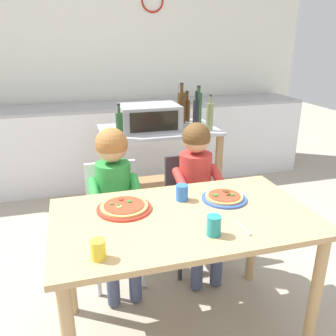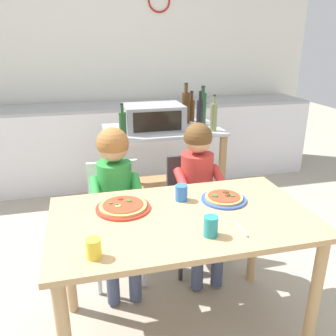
% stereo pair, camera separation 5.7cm
% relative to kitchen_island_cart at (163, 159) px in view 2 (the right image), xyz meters
% --- Properties ---
extents(ground_plane, '(11.11, 11.11, 0.00)m').
position_rel_kitchen_island_cart_xyz_m(ground_plane, '(-0.23, -0.28, -0.58)').
color(ground_plane, '#A89E8C').
extents(back_wall_tiled, '(4.91, 0.14, 2.70)m').
position_rel_kitchen_island_cart_xyz_m(back_wall_tiled, '(-0.23, 1.44, 0.77)').
color(back_wall_tiled, white).
rests_on(back_wall_tiled, ground).
extents(kitchen_counter, '(4.42, 0.60, 1.10)m').
position_rel_kitchen_island_cart_xyz_m(kitchen_counter, '(-0.23, 1.03, -0.12)').
color(kitchen_counter, silver).
rests_on(kitchen_counter, ground).
extents(kitchen_island_cart, '(1.01, 0.61, 0.86)m').
position_rel_kitchen_island_cart_xyz_m(kitchen_island_cart, '(0.00, 0.00, 0.00)').
color(kitchen_island_cart, '#B7BABF').
rests_on(kitchen_island_cart, ground).
extents(toaster_oven, '(0.50, 0.36, 0.21)m').
position_rel_kitchen_island_cart_xyz_m(toaster_oven, '(-0.08, -0.02, 0.39)').
color(toaster_oven, '#999BA0').
rests_on(toaster_oven, kitchen_island_cart).
extents(bottle_tall_green_wine, '(0.06, 0.06, 0.31)m').
position_rel_kitchen_island_cart_xyz_m(bottle_tall_green_wine, '(0.40, -0.19, 0.41)').
color(bottle_tall_green_wine, olive).
rests_on(bottle_tall_green_wine, kitchen_island_cart).
extents(bottle_slim_sauce, '(0.07, 0.07, 0.37)m').
position_rel_kitchen_island_cart_xyz_m(bottle_slim_sauce, '(0.26, 0.15, 0.43)').
color(bottle_slim_sauce, '#4C2D14').
rests_on(bottle_slim_sauce, kitchen_island_cart).
extents(bottle_clear_vinegar, '(0.05, 0.05, 0.35)m').
position_rel_kitchen_island_cart_xyz_m(bottle_clear_vinegar, '(0.26, -0.23, 0.43)').
color(bottle_clear_vinegar, black).
rests_on(bottle_clear_vinegar, kitchen_island_cart).
extents(bottle_dark_olive_oil, '(0.07, 0.07, 0.35)m').
position_rel_kitchen_island_cart_xyz_m(bottle_dark_olive_oil, '(0.38, 0.05, 0.44)').
color(bottle_dark_olive_oil, '#1E4723').
rests_on(bottle_dark_olive_oil, kitchen_island_cart).
extents(bottle_brown_beer, '(0.06, 0.06, 0.28)m').
position_rel_kitchen_island_cart_xyz_m(bottle_brown_beer, '(0.33, 0.22, 0.40)').
color(bottle_brown_beer, '#4C2D14').
rests_on(bottle_brown_beer, kitchen_island_cart).
extents(bottle_squat_spirits, '(0.06, 0.06, 0.28)m').
position_rel_kitchen_island_cart_xyz_m(bottle_squat_spirits, '(-0.38, -0.25, 0.40)').
color(bottle_squat_spirits, '#1E4723').
rests_on(bottle_squat_spirits, kitchen_island_cart).
extents(dining_table, '(1.33, 0.77, 0.75)m').
position_rel_kitchen_island_cart_xyz_m(dining_table, '(-0.23, -1.40, 0.07)').
color(dining_table, tan).
rests_on(dining_table, ground).
extents(dining_chair_left, '(0.36, 0.36, 0.81)m').
position_rel_kitchen_island_cart_xyz_m(dining_chair_left, '(-0.51, -0.75, -0.10)').
color(dining_chair_left, silver).
rests_on(dining_chair_left, ground).
extents(dining_chair_right, '(0.36, 0.36, 0.81)m').
position_rel_kitchen_island_cart_xyz_m(dining_chair_right, '(0.05, -0.75, -0.10)').
color(dining_chair_right, '#333338').
rests_on(dining_chair_right, ground).
extents(child_in_green_shirt, '(0.32, 0.42, 1.07)m').
position_rel_kitchen_island_cart_xyz_m(child_in_green_shirt, '(-0.51, -0.87, 0.12)').
color(child_in_green_shirt, '#424C6B').
rests_on(child_in_green_shirt, ground).
extents(child_in_red_shirt, '(0.32, 0.42, 1.07)m').
position_rel_kitchen_island_cart_xyz_m(child_in_red_shirt, '(0.05, -0.87, 0.11)').
color(child_in_red_shirt, '#424C6B').
rests_on(child_in_red_shirt, ground).
extents(pizza_plate_red_rimmed, '(0.29, 0.29, 0.03)m').
position_rel_kitchen_island_cart_xyz_m(pizza_plate_red_rimmed, '(-0.51, -1.25, 0.19)').
color(pizza_plate_red_rimmed, red).
rests_on(pizza_plate_red_rimmed, dining_table).
extents(pizza_plate_blue_rimmed, '(0.25, 0.25, 0.03)m').
position_rel_kitchen_island_cart_xyz_m(pizza_plate_blue_rimmed, '(0.05, -1.28, 0.19)').
color(pizza_plate_blue_rimmed, '#3356B7').
rests_on(pizza_plate_blue_rimmed, dining_table).
extents(drinking_cup_blue, '(0.07, 0.07, 0.09)m').
position_rel_kitchen_island_cart_xyz_m(drinking_cup_blue, '(-0.18, -1.22, 0.22)').
color(drinking_cup_blue, blue).
rests_on(drinking_cup_blue, dining_table).
extents(drinking_cup_yellow, '(0.06, 0.06, 0.09)m').
position_rel_kitchen_island_cart_xyz_m(drinking_cup_yellow, '(-0.68, -1.66, 0.22)').
color(drinking_cup_yellow, yellow).
rests_on(drinking_cup_yellow, dining_table).
extents(drinking_cup_teal, '(0.07, 0.07, 0.10)m').
position_rel_kitchen_island_cart_xyz_m(drinking_cup_teal, '(-0.16, -1.61, 0.23)').
color(drinking_cup_teal, teal).
rests_on(drinking_cup_teal, dining_table).
extents(serving_spoon, '(0.01, 0.14, 0.01)m').
position_rel_kitchen_island_cart_xyz_m(serving_spoon, '(-0.00, -1.60, 0.18)').
color(serving_spoon, '#B7BABF').
rests_on(serving_spoon, dining_table).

